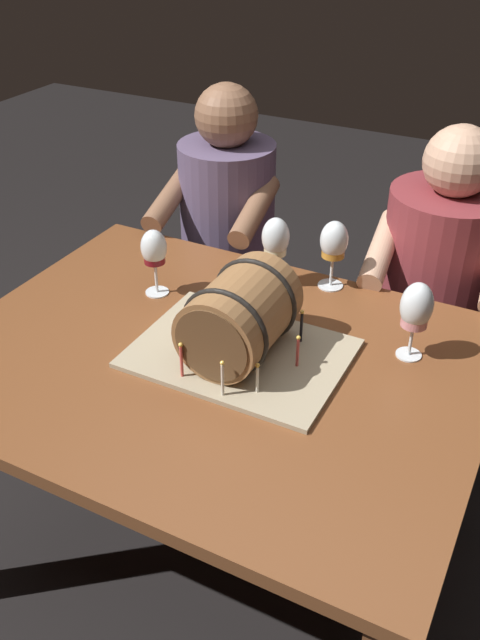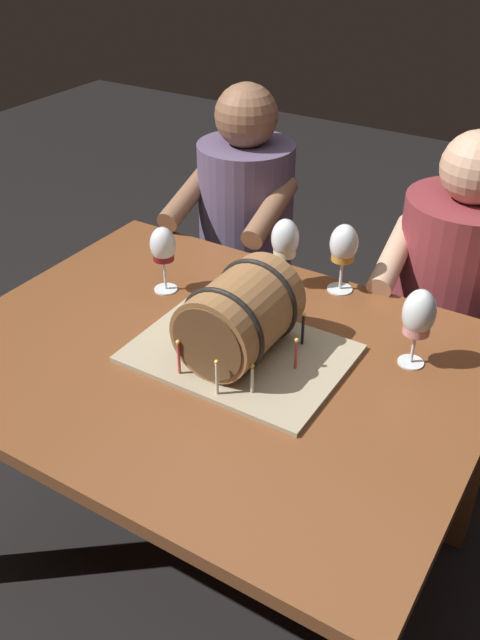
% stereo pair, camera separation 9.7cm
% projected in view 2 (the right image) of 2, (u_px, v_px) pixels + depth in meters
% --- Properties ---
extents(ground_plane, '(8.00, 8.00, 0.00)m').
position_uv_depth(ground_plane, '(218.00, 554.00, 2.02)').
color(ground_plane, black).
extents(dining_table, '(1.26, 0.97, 0.73)m').
position_uv_depth(dining_table, '(213.00, 389.00, 1.67)').
color(dining_table, brown).
rests_on(dining_table, ground).
extents(barrel_cake, '(0.49, 0.36, 0.22)m').
position_uv_depth(barrel_cake, '(240.00, 321.00, 1.56)').
color(barrel_cake, tan).
rests_on(barrel_cake, dining_table).
extents(wine_glass_red, '(0.07, 0.07, 0.19)m').
position_uv_depth(wine_glass_red, '(163.00, 248.00, 1.79)').
color(wine_glass_red, white).
rests_on(wine_glass_red, dining_table).
extents(wine_glass_white, '(0.07, 0.07, 0.20)m').
position_uv_depth(wine_glass_white, '(285.00, 241.00, 1.81)').
color(wine_glass_white, white).
rests_on(wine_glass_white, dining_table).
extents(wine_glass_amber, '(0.08, 0.08, 0.19)m').
position_uv_depth(wine_glass_amber, '(344.00, 247.00, 1.79)').
color(wine_glass_amber, white).
rests_on(wine_glass_amber, dining_table).
extents(wine_glass_rose, '(0.08, 0.08, 0.20)m').
position_uv_depth(wine_glass_rose, '(419.00, 316.00, 1.51)').
color(wine_glass_rose, white).
rests_on(wine_glass_rose, dining_table).
extents(person_seated_left, '(0.39, 0.49, 1.15)m').
position_uv_depth(person_seated_left, '(245.00, 264.00, 2.42)').
color(person_seated_left, '#372D40').
rests_on(person_seated_left, ground).
extents(person_seated_right, '(0.42, 0.50, 1.13)m').
position_uv_depth(person_seated_right, '(446.00, 322.00, 2.10)').
color(person_seated_right, '#4C1B1E').
rests_on(person_seated_right, ground).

